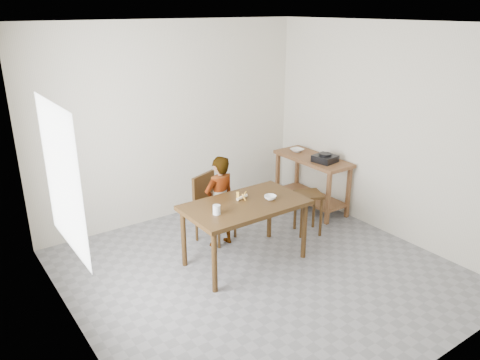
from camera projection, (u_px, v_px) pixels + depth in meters
floor at (260, 273)px, 5.35m from camera, size 4.00×4.00×0.04m
ceiling at (265, 21)px, 4.39m from camera, size 4.00×4.00×0.04m
wall_back at (172, 122)px, 6.42m from camera, size 4.00×0.04×2.70m
wall_front at (436, 231)px, 3.33m from camera, size 4.00×0.04×2.70m
wall_left at (65, 204)px, 3.78m from camera, size 0.04×4.00×2.70m
wall_right at (387, 131)px, 5.97m from camera, size 0.04×4.00×2.70m
window_pane at (62, 179)px, 3.91m from camera, size 0.02×1.10×1.30m
dining_table at (245, 233)px, 5.44m from camera, size 1.40×0.80×0.75m
prep_counter at (311, 183)px, 6.90m from camera, size 0.50×1.20×0.80m
child at (220, 202)px, 5.75m from camera, size 0.45×0.32×1.18m
dining_chair at (216, 209)px, 5.95m from camera, size 0.54×0.54×0.86m
stool at (308, 213)px, 6.18m from camera, size 0.42×0.42×0.57m
glass_tumbler at (217, 210)px, 5.01m from camera, size 0.11×0.11×0.10m
small_bowl at (270, 197)px, 5.41m from camera, size 0.18×0.18×0.05m
banana at (242, 197)px, 5.41m from camera, size 0.19×0.15×0.06m
serving_bowl at (297, 150)px, 7.00m from camera, size 0.20×0.20×0.05m
gas_burner at (325, 159)px, 6.54m from camera, size 0.33×0.33×0.10m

